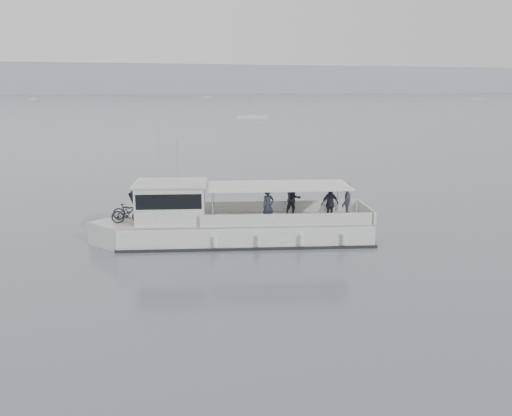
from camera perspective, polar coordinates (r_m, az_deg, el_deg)
name	(u,v)px	position (r m, az deg, el deg)	size (l,w,h in m)	color
ground	(218,235)	(28.65, -3.83, -2.66)	(1400.00, 1400.00, 0.00)	#565E65
headland	(71,79)	(586.92, -18.04, 12.16)	(1400.00, 90.00, 28.00)	#939EA8
tour_boat	(221,223)	(27.10, -3.47, -1.51)	(13.38, 6.08, 5.61)	white
moored_fleet	(53,105)	(236.88, -19.61, 9.72)	(450.31, 329.00, 10.65)	white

